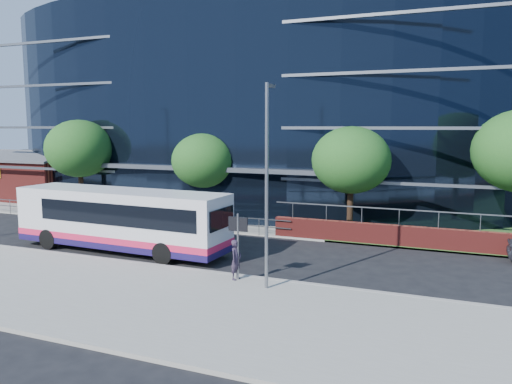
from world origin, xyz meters
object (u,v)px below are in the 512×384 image
at_px(tree_far_a, 79,149).
at_px(tree_far_b, 204,161).
at_px(pedestrian, 236,260).
at_px(street_sign, 238,233).
at_px(city_bus, 123,219).
at_px(brick_pavilion, 36,178).
at_px(tree_far_c, 351,160).
at_px(streetlight_east, 267,180).

bearing_deg(tree_far_a, tree_far_b, 2.86).
relative_size(tree_far_a, tree_far_b, 1.15).
distance_m(tree_far_b, pedestrian, 13.74).
relative_size(street_sign, city_bus, 0.23).
distance_m(brick_pavilion, street_sign, 30.49).
bearing_deg(city_bus, brick_pavilion, 148.33).
bearing_deg(tree_far_b, street_sign, -55.92).
bearing_deg(tree_far_c, city_bus, -141.77).
relative_size(brick_pavilion, tree_far_c, 1.32).
height_order(tree_far_a, streetlight_east, streetlight_east).
height_order(street_sign, pedestrian, street_sign).
bearing_deg(streetlight_east, brick_pavilion, 150.76).
height_order(street_sign, tree_far_c, tree_far_c).
distance_m(tree_far_a, tree_far_c, 20.00).
relative_size(brick_pavilion, streetlight_east, 1.08).
relative_size(tree_far_b, city_bus, 0.50).
bearing_deg(tree_far_b, streetlight_east, -52.37).
bearing_deg(brick_pavilion, tree_far_b, -11.88).
xyz_separation_m(city_bus, pedestrian, (7.64, -2.56, -0.72)).
height_order(tree_far_b, tree_far_c, tree_far_c).
distance_m(tree_far_a, streetlight_east, 22.05).
height_order(brick_pavilion, tree_far_c, tree_far_c).
xyz_separation_m(tree_far_a, city_bus, (9.78, -8.05, -3.15)).
bearing_deg(street_sign, tree_far_a, 148.83).
bearing_deg(street_sign, streetlight_east, -21.36).
height_order(street_sign, streetlight_east, streetlight_east).
bearing_deg(street_sign, tree_far_c, 76.71).
distance_m(brick_pavilion, tree_far_a, 10.48).
bearing_deg(city_bus, tree_far_b, 90.60).
height_order(tree_far_a, pedestrian, tree_far_a).
relative_size(streetlight_east, pedestrian, 4.74).
height_order(street_sign, city_bus, city_bus).
height_order(tree_far_a, tree_far_c, tree_far_a).
bearing_deg(brick_pavilion, tree_far_a, -26.55).
height_order(city_bus, pedestrian, city_bus).
bearing_deg(pedestrian, tree_far_c, -7.89).
bearing_deg(city_bus, tree_far_a, 142.62).
bearing_deg(tree_far_a, tree_far_c, 0.00).
xyz_separation_m(tree_far_b, pedestrian, (7.42, -11.11, -3.22)).
relative_size(street_sign, tree_far_c, 0.43).
bearing_deg(streetlight_east, city_bus, 161.30).
relative_size(tree_far_c, city_bus, 0.54).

